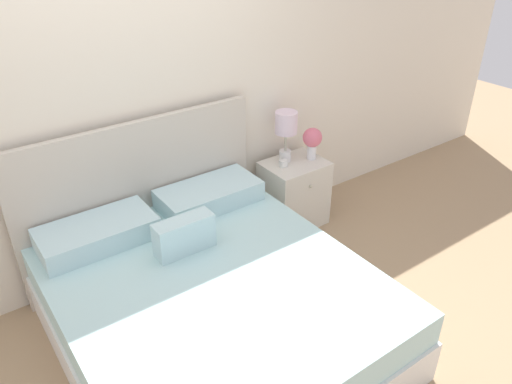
# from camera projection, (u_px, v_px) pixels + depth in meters

# --- Properties ---
(ground_plane) EXTENTS (12.00, 12.00, 0.00)m
(ground_plane) POSITION_uv_depth(u_px,v_px,m) (149.00, 261.00, 3.74)
(ground_plane) COLOR tan
(wall_back) EXTENTS (8.00, 0.06, 2.60)m
(wall_back) POSITION_uv_depth(u_px,v_px,m) (123.00, 92.00, 3.14)
(wall_back) COLOR silver
(wall_back) RESTS_ON ground_plane
(bed) EXTENTS (1.71, 1.92, 1.13)m
(bed) POSITION_uv_depth(u_px,v_px,m) (208.00, 299.00, 2.99)
(bed) COLOR white
(bed) RESTS_ON ground_plane
(nightstand) EXTENTS (0.49, 0.40, 0.56)m
(nightstand) POSITION_uv_depth(u_px,v_px,m) (294.00, 193.00, 4.07)
(nightstand) COLOR silver
(nightstand) RESTS_ON ground_plane
(table_lamp) EXTENTS (0.17, 0.17, 0.41)m
(table_lamp) POSITION_uv_depth(u_px,v_px,m) (286.00, 127.00, 3.82)
(table_lamp) COLOR white
(table_lamp) RESTS_ON nightstand
(flower_vase) EXTENTS (0.15, 0.15, 0.26)m
(flower_vase) POSITION_uv_depth(u_px,v_px,m) (313.00, 140.00, 3.92)
(flower_vase) COLOR white
(flower_vase) RESTS_ON nightstand
(alarm_clock) EXTENTS (0.06, 0.05, 0.06)m
(alarm_clock) POSITION_uv_depth(u_px,v_px,m) (283.00, 163.00, 3.86)
(alarm_clock) COLOR white
(alarm_clock) RESTS_ON nightstand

